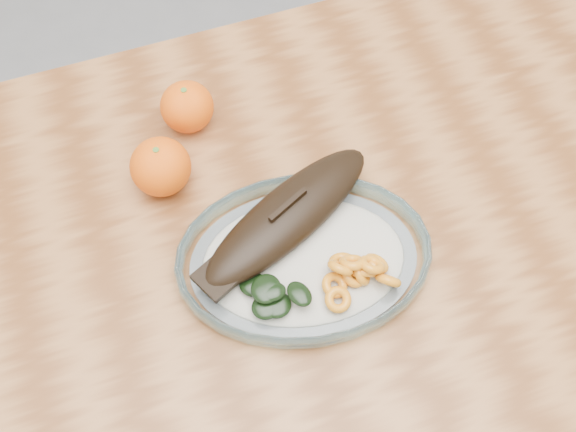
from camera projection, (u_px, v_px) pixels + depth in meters
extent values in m
plane|color=slate|center=(282.00, 409.00, 1.56)|extent=(3.00, 3.00, 0.00)
cube|color=brown|center=(278.00, 263.00, 0.93)|extent=(1.20, 0.80, 0.04)
cylinder|color=brown|center=(474.00, 126.00, 1.50)|extent=(0.06, 0.06, 0.71)
ellipsoid|color=white|center=(304.00, 261.00, 0.90)|extent=(0.64, 0.51, 0.01)
torus|color=#96D4E8|center=(304.00, 257.00, 0.89)|extent=(0.66, 0.66, 0.03)
ellipsoid|color=silver|center=(304.00, 255.00, 0.88)|extent=(0.57, 0.45, 0.02)
ellipsoid|color=black|center=(288.00, 209.00, 0.88)|extent=(0.28, 0.19, 0.05)
ellipsoid|color=black|center=(288.00, 213.00, 0.89)|extent=(0.23, 0.16, 0.02)
cube|color=black|center=(217.00, 270.00, 0.84)|extent=(0.07, 0.06, 0.01)
cube|color=black|center=(288.00, 201.00, 0.87)|extent=(0.06, 0.03, 0.02)
torus|color=#C05A0E|center=(378.00, 258.00, 0.86)|extent=(0.04, 0.04, 0.04)
torus|color=#C05A0E|center=(335.00, 280.00, 0.85)|extent=(0.05, 0.04, 0.02)
torus|color=#C05A0E|center=(356.00, 269.00, 0.86)|extent=(0.04, 0.04, 0.03)
torus|color=#C05A0E|center=(363.00, 267.00, 0.86)|extent=(0.03, 0.04, 0.04)
torus|color=#C05A0E|center=(343.00, 256.00, 0.86)|extent=(0.04, 0.04, 0.03)
torus|color=#C05A0E|center=(339.00, 294.00, 0.84)|extent=(0.04, 0.04, 0.02)
torus|color=#C05A0E|center=(365.00, 267.00, 0.86)|extent=(0.04, 0.03, 0.04)
torus|color=#C05A0E|center=(390.00, 275.00, 0.85)|extent=(0.04, 0.04, 0.04)
torus|color=#C05A0E|center=(353.00, 257.00, 0.85)|extent=(0.04, 0.04, 0.03)
torus|color=#C05A0E|center=(373.00, 259.00, 0.85)|extent=(0.05, 0.05, 0.03)
torus|color=#C05A0E|center=(341.00, 262.00, 0.84)|extent=(0.04, 0.04, 0.04)
ellipsoid|color=black|center=(254.00, 279.00, 0.85)|extent=(0.04, 0.04, 0.01)
ellipsoid|color=black|center=(266.00, 301.00, 0.84)|extent=(0.04, 0.03, 0.01)
ellipsoid|color=black|center=(276.00, 299.00, 0.84)|extent=(0.05, 0.05, 0.01)
ellipsoid|color=black|center=(271.00, 287.00, 0.84)|extent=(0.04, 0.03, 0.01)
ellipsoid|color=black|center=(266.00, 283.00, 0.84)|extent=(0.05, 0.05, 0.01)
ellipsoid|color=black|center=(300.00, 288.00, 0.83)|extent=(0.04, 0.04, 0.01)
sphere|color=#FD3D05|center=(161.00, 167.00, 0.93)|extent=(0.08, 0.08, 0.08)
sphere|color=#FD3D05|center=(187.00, 107.00, 0.98)|extent=(0.07, 0.07, 0.07)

